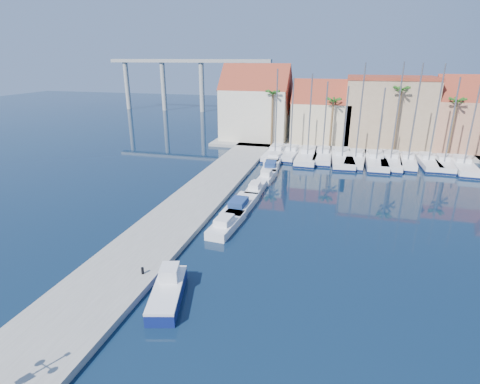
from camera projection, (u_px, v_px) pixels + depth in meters
The scene contains 32 objects.
ground at pixel (243, 284), 26.26m from camera, with size 260.00×260.00×0.00m, color black.
quay_west at pixel (195, 201), 40.66m from camera, with size 6.00×77.00×0.50m, color gray.
shore_north at pixel (365, 144), 67.23m from camera, with size 54.00×16.00×0.50m, color gray.
bollard at pixel (143, 271), 26.52m from camera, with size 0.20×0.20×0.50m, color black.
fishing_boat at pixel (168, 291), 24.46m from camera, with size 3.15×5.68×1.89m.
motorboat_west_0 at pixel (226, 224), 34.52m from camera, with size 2.32×5.94×1.40m.
motorboat_west_1 at pixel (240, 206), 38.80m from camera, with size 2.49×6.93×1.40m.
motorboat_west_2 at pixel (256, 189), 43.69m from camera, with size 1.66×5.08×1.40m.
motorboat_west_3 at pixel (267, 177), 48.21m from camera, with size 1.79×5.09×1.40m.
motorboat_west_4 at pixel (271, 167), 52.45m from camera, with size 2.55×6.56×1.40m.
motorboat_west_5 at pixel (276, 158), 57.20m from camera, with size 2.81×6.89×1.40m.
sailboat_0 at pixel (276, 152), 60.00m from camera, with size 2.91×10.26×13.39m.
sailboat_1 at pixel (291, 153), 59.64m from camera, with size 3.00×8.96×12.13m.
sailboat_2 at pixel (308, 155), 58.25m from camera, with size 3.09×11.29×12.80m.
sailboat_3 at pixel (322, 155), 58.39m from camera, with size 2.90×10.16×11.70m.
sailboat_4 at pixel (342, 158), 57.11m from camera, with size 4.08×12.08×11.14m.
sailboat_5 at pixel (356, 158), 56.47m from camera, with size 3.57×10.50×14.31m.
sailboat_6 at pixel (376, 160), 55.56m from camera, with size 3.02×11.18×11.06m.
sailboat_7 at pixel (390, 160), 55.61m from camera, with size 3.56×11.20×14.46m.
sailboat_8 at pixel (408, 161), 54.90m from camera, with size 2.96×8.62×14.33m.
sailboat_9 at pixel (427, 161), 54.72m from camera, with size 2.75×9.23×14.24m.
sailboat_10 at pixel (443, 163), 53.83m from camera, with size 2.84×8.54×12.53m.
sailboat_11 at pixel (462, 165), 53.04m from camera, with size 3.22×10.37×12.25m.
building_0 at pixel (256, 106), 69.16m from camera, with size 12.30×9.00×13.50m.
building_1 at pixel (322, 115), 66.59m from camera, with size 10.30×8.00×11.00m.
building_2 at pixel (387, 111), 64.44m from camera, with size 14.20×10.20×11.50m.
building_3 at pixel (466, 117), 60.69m from camera, with size 10.30×8.00×12.00m.
palm_0 at pixel (273, 95), 62.76m from camera, with size 2.60×2.60×10.15m.
palm_1 at pixel (333, 102), 60.60m from camera, with size 2.60×2.60×9.15m.
palm_2 at pixel (401, 92), 57.47m from camera, with size 2.60×2.60×11.15m.
palm_3 at pixel (457, 103), 55.96m from camera, with size 2.60×2.60×9.65m.
viaduct at pixel (185, 75), 106.86m from camera, with size 48.00×2.20×14.45m.
Camera 1 is at (5.75, -21.75, 15.03)m, focal length 28.00 mm.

